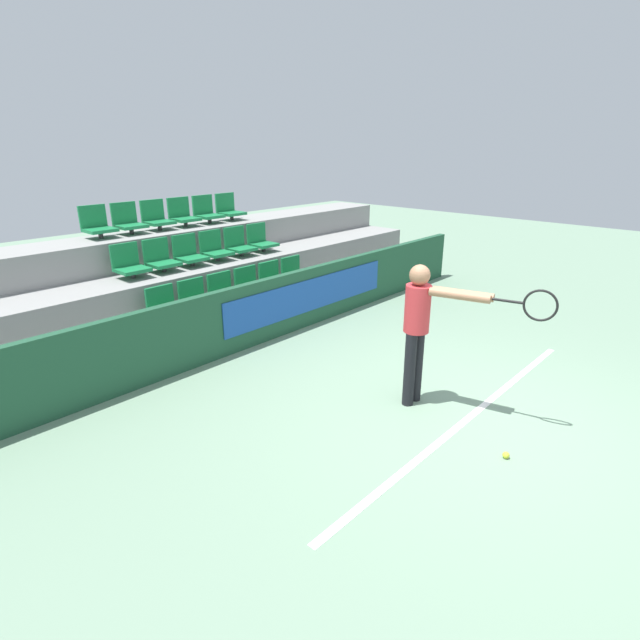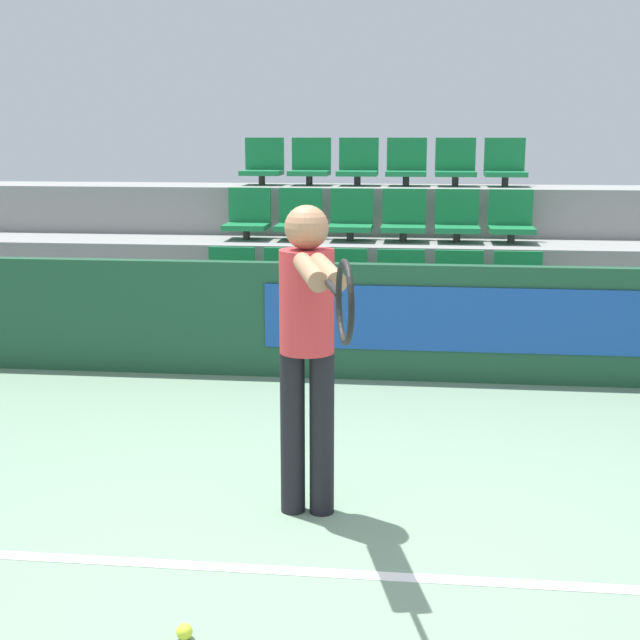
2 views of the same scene
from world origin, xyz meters
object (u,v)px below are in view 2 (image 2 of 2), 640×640
object	(u,v)px
stadium_chair_7	(299,219)
stadium_chair_17	(505,167)
stadium_chair_10	(457,221)
stadium_chair_13	(310,166)
stadium_chair_11	(511,221)
stadium_chair_3	(400,284)
stadium_chair_5	(518,287)
stadium_chair_6	(248,218)
stadium_chair_14	(358,166)
stadium_chair_16	(455,166)
stadium_chair_0	(230,281)
tennis_ball	(184,632)
stadium_chair_8	(351,220)
tennis_player	(309,332)
stadium_chair_1	(286,282)
stadium_chair_12	(263,166)
stadium_chair_4	(459,286)
stadium_chair_2	(342,283)
stadium_chair_15	(406,166)
stadium_chair_9	(404,220)

from	to	relation	value
stadium_chair_7	stadium_chair_17	xyz separation A→B (m)	(2.03, 0.88, 0.48)
stadium_chair_10	stadium_chair_13	xyz separation A→B (m)	(-1.53, 0.88, 0.48)
stadium_chair_11	stadium_chair_17	size ratio (longest dim) A/B	1.00
stadium_chair_3	stadium_chair_13	bearing A→B (deg)	119.99
stadium_chair_7	stadium_chair_5	bearing A→B (deg)	-23.43
stadium_chair_6	stadium_chair_13	size ratio (longest dim) A/B	1.00
stadium_chair_14	stadium_chair_16	bearing A→B (deg)	0.00
stadium_chair_7	stadium_chair_14	xyz separation A→B (m)	(0.51, 0.88, 0.48)
stadium_chair_0	tennis_ball	world-z (taller)	stadium_chair_0
stadium_chair_8	stadium_chair_11	size ratio (longest dim) A/B	1.00
stadium_chair_8	tennis_ball	size ratio (longest dim) A/B	7.48
stadium_chair_10	stadium_chair_14	distance (m)	1.43
tennis_player	stadium_chair_1	bearing A→B (deg)	86.62
tennis_ball	stadium_chair_1	bearing A→B (deg)	93.65
stadium_chair_14	stadium_chair_12	bearing A→B (deg)	180.00
stadium_chair_1	stadium_chair_4	world-z (taller)	same
stadium_chair_7	stadium_chair_10	distance (m)	1.53
stadium_chair_6	tennis_ball	size ratio (longest dim) A/B	7.48
stadium_chair_2	stadium_chair_12	world-z (taller)	stadium_chair_12
stadium_chair_15	stadium_chair_16	size ratio (longest dim) A/B	1.00
stadium_chair_4	stadium_chair_15	xyz separation A→B (m)	(-0.51, 1.76, 0.96)
stadium_chair_14	tennis_player	bearing A→B (deg)	-88.50
stadium_chair_0	stadium_chair_5	world-z (taller)	same
stadium_chair_7	tennis_ball	world-z (taller)	stadium_chair_7
stadium_chair_10	tennis_player	xyz separation A→B (m)	(-0.88, -4.28, -0.16)
stadium_chair_2	tennis_ball	distance (m)	4.65
stadium_chair_5	stadium_chair_8	world-z (taller)	stadium_chair_8
tennis_player	tennis_ball	world-z (taller)	tennis_player
stadium_chair_2	stadium_chair_9	world-z (taller)	stadium_chair_9
stadium_chair_14	tennis_player	size ratio (longest dim) A/B	0.30
stadium_chair_1	stadium_chair_3	xyz separation A→B (m)	(1.02, 0.00, 0.00)
stadium_chair_3	stadium_chair_7	world-z (taller)	stadium_chair_7
stadium_chair_0	stadium_chair_5	distance (m)	2.54
stadium_chair_0	stadium_chair_14	world-z (taller)	stadium_chair_14
stadium_chair_4	stadium_chair_10	xyz separation A→B (m)	(0.00, 0.88, 0.48)
stadium_chair_13	stadium_chair_3	bearing A→B (deg)	-60.01
stadium_chair_3	stadium_chair_13	size ratio (longest dim) A/B	1.00
stadium_chair_7	stadium_chair_15	xyz separation A→B (m)	(1.02, 0.88, 0.48)
stadium_chair_2	stadium_chair_13	bearing A→B (deg)	106.09
stadium_chair_6	stadium_chair_14	bearing A→B (deg)	40.91
stadium_chair_0	stadium_chair_12	size ratio (longest dim) A/B	1.00
stadium_chair_5	stadium_chair_11	xyz separation A→B (m)	(0.00, 0.88, 0.48)
stadium_chair_6	tennis_ball	xyz separation A→B (m)	(0.80, -5.48, -1.13)
stadium_chair_14	stadium_chair_15	world-z (taller)	same
stadium_chair_0	stadium_chair_3	bearing A→B (deg)	0.00
stadium_chair_15	stadium_chair_8	bearing A→B (deg)	-119.99
stadium_chair_3	stadium_chair_9	distance (m)	1.00
stadium_chair_9	stadium_chair_15	size ratio (longest dim) A/B	1.00
stadium_chair_3	stadium_chair_16	size ratio (longest dim) A/B	1.00
stadium_chair_6	stadium_chair_8	bearing A→B (deg)	0.00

